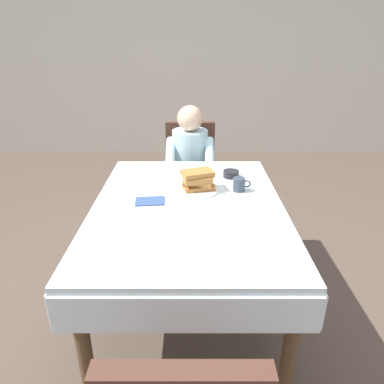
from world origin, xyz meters
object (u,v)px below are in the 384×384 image
(plate_breakfast, at_px, (196,189))
(knife_right_of_plate, at_px, (226,191))
(cup_coffee, at_px, (239,184))
(fork_left_of_plate, at_px, (166,191))
(breakfast_stack, at_px, (197,180))
(spoon_near_edge, at_px, (199,211))
(dining_table_main, at_px, (188,218))
(diner_person, at_px, (190,159))
(bowl_butter, at_px, (230,174))
(chair_diner, at_px, (190,168))

(plate_breakfast, xyz_separation_m, knife_right_of_plate, (0.19, -0.02, -0.01))
(cup_coffee, distance_m, knife_right_of_plate, 0.09)
(fork_left_of_plate, bearing_deg, cup_coffee, -84.44)
(breakfast_stack, bearing_deg, spoon_near_edge, -89.31)
(dining_table_main, relative_size, plate_breakfast, 5.44)
(spoon_near_edge, bearing_deg, diner_person, 95.70)
(dining_table_main, relative_size, diner_person, 1.36)
(dining_table_main, relative_size, bowl_butter, 13.85)
(chair_diner, height_order, cup_coffee, chair_diner)
(cup_coffee, distance_m, fork_left_of_plate, 0.46)
(knife_right_of_plate, bearing_deg, dining_table_main, 120.99)
(diner_person, bearing_deg, cup_coffee, 110.83)
(dining_table_main, distance_m, spoon_near_edge, 0.14)
(knife_right_of_plate, bearing_deg, bowl_butter, -16.18)
(dining_table_main, xyz_separation_m, knife_right_of_plate, (0.24, 0.18, 0.09))
(breakfast_stack, distance_m, cup_coffee, 0.26)
(plate_breakfast, height_order, cup_coffee, cup_coffee)
(breakfast_stack, height_order, cup_coffee, breakfast_stack)
(plate_breakfast, xyz_separation_m, breakfast_stack, (0.01, -0.00, 0.07))
(cup_coffee, height_order, spoon_near_edge, cup_coffee)
(cup_coffee, xyz_separation_m, spoon_near_edge, (-0.26, -0.28, -0.04))
(plate_breakfast, height_order, bowl_butter, bowl_butter)
(diner_person, bearing_deg, plate_breakfast, 93.20)
(bowl_butter, height_order, knife_right_of_plate, bowl_butter)
(chair_diner, relative_size, bowl_butter, 8.45)
(bowl_butter, bearing_deg, knife_right_of_plate, -101.22)
(dining_table_main, bearing_deg, fork_left_of_plate, 127.90)
(breakfast_stack, height_order, fork_left_of_plate, breakfast_stack)
(plate_breakfast, relative_size, breakfast_stack, 1.26)
(diner_person, bearing_deg, chair_diner, -90.00)
(diner_person, relative_size, knife_right_of_plate, 5.60)
(dining_table_main, distance_m, fork_left_of_plate, 0.24)
(plate_breakfast, bearing_deg, bowl_butter, 43.92)
(bowl_butter, relative_size, fork_left_of_plate, 0.61)
(fork_left_of_plate, xyz_separation_m, spoon_near_edge, (0.20, -0.27, 0.00))
(bowl_butter, bearing_deg, fork_left_of_plate, -149.72)
(fork_left_of_plate, bearing_deg, spoon_near_edge, -139.36)
(diner_person, bearing_deg, fork_left_of_plate, 80.23)
(breakfast_stack, bearing_deg, knife_right_of_plate, -5.76)
(diner_person, relative_size, fork_left_of_plate, 6.22)
(spoon_near_edge, bearing_deg, dining_table_main, 127.72)
(breakfast_stack, xyz_separation_m, knife_right_of_plate, (0.18, -0.02, -0.07))
(diner_person, distance_m, plate_breakfast, 0.82)
(cup_coffee, height_order, bowl_butter, cup_coffee)
(breakfast_stack, relative_size, cup_coffee, 1.97)
(fork_left_of_plate, bearing_deg, knife_right_of_plate, -86.29)
(breakfast_stack, bearing_deg, dining_table_main, -107.15)
(breakfast_stack, bearing_deg, chair_diner, 93.11)
(chair_diner, bearing_deg, spoon_near_edge, 92.56)
(diner_person, bearing_deg, dining_table_main, 89.60)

